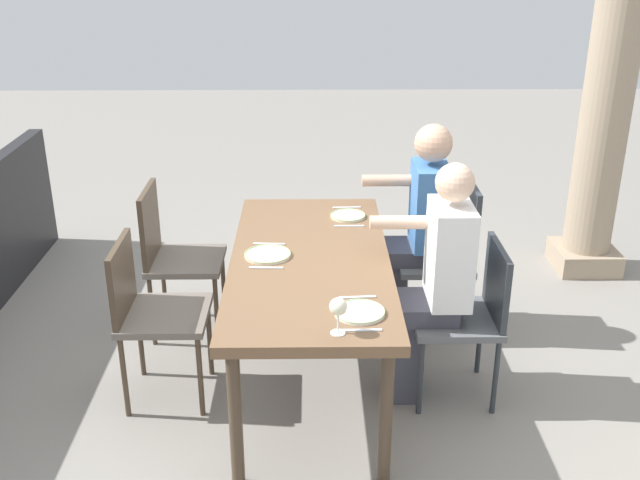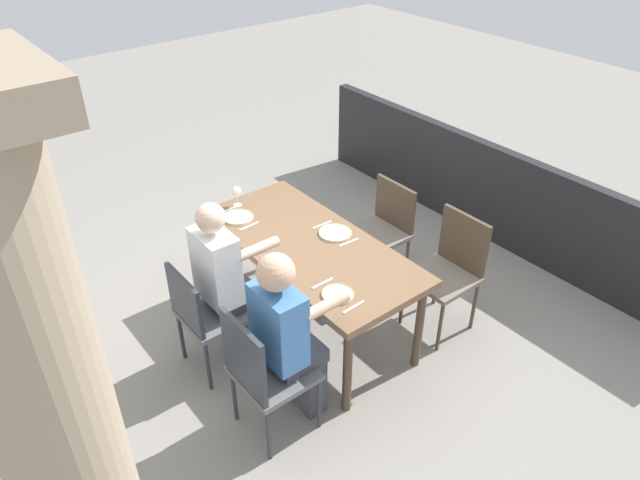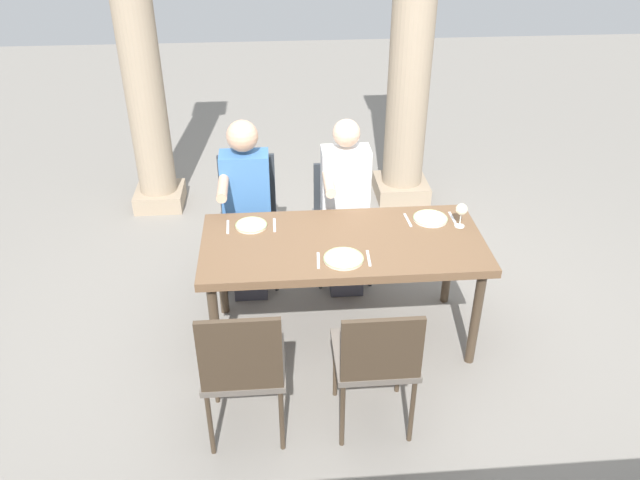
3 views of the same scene
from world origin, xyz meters
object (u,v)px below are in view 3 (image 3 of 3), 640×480
plate_0 (251,225)px  chair_west_north (248,212)px  wine_glass_2 (462,210)px  dining_table (343,250)px  stone_column_centre (411,50)px  stone_column_near (140,60)px  chair_mid_south (377,357)px  diner_woman_green (246,204)px  plate_2 (430,218)px  plate_1 (344,258)px  chair_mid_north (343,212)px  diner_man_white (346,203)px  chair_west_south (243,364)px

plate_0 → chair_west_north: bearing=94.0°
plate_0 → wine_glass_2: size_ratio=1.26×
dining_table → stone_column_centre: 2.27m
chair_west_north → stone_column_near: size_ratio=0.34×
chair_west_north → chair_mid_south: (0.71, -1.65, -0.01)m
diner_woman_green → plate_2: 1.29m
plate_1 → plate_0: bearing=141.5°
chair_mid_north → diner_man_white: size_ratio=0.66×
plate_1 → stone_column_near: bearing=123.3°
stone_column_near → stone_column_centre: (2.27, -0.00, 0.04)m
dining_table → chair_mid_south: (0.09, -0.82, -0.16)m
dining_table → wine_glass_2: size_ratio=10.83×
chair_west_north → plate_2: bearing=-26.8°
plate_2 → dining_table: bearing=-160.3°
stone_column_near → plate_1: size_ratio=11.48×
stone_column_near → diner_man_white: bearing=-41.2°
chair_mid_north → plate_1: bearing=-96.3°
plate_1 → chair_west_south: bearing=-134.2°
plate_2 → wine_glass_2: (0.17, -0.10, 0.11)m
chair_mid_north → plate_0: size_ratio=4.14×
diner_woman_green → stone_column_near: bearing=122.2°
stone_column_near → chair_mid_south: bearing=-60.9°
chair_mid_south → wine_glass_2: bearing=54.1°
plate_0 → wine_glass_2: 1.35m
chair_west_north → diner_man_white: diner_man_white is taller
plate_1 → chair_mid_south: bearing=-79.3°
diner_woman_green → plate_0: 0.42m
chair_west_south → chair_mid_north: bearing=66.8°
chair_mid_north → stone_column_near: (-1.57, 1.18, 0.86)m
chair_west_north → plate_1: bearing=-60.5°
plate_1 → wine_glass_2: (0.79, 0.33, 0.11)m
stone_column_centre → chair_west_south: bearing=-116.5°
chair_mid_south → plate_1: (-0.11, 0.60, 0.24)m
diner_woman_green → stone_column_centre: stone_column_centre is taller
plate_2 → diner_woman_green: bearing=160.9°
chair_west_south → diner_man_white: diner_man_white is taller
chair_west_south → stone_column_near: 3.07m
chair_mid_south → diner_man_white: 1.46m
chair_west_south → diner_man_white: 1.62m
plate_1 → diner_woman_green: bearing=124.9°
chair_west_north → wine_glass_2: (1.38, -0.71, 0.34)m
plate_0 → plate_1: size_ratio=0.85×
stone_column_near → stone_column_centre: stone_column_centre is taller
diner_man_white → stone_column_near: bearing=138.8°
stone_column_near → chair_mid_north: bearing=-37.0°
plate_1 → plate_2: size_ratio=1.07×
chair_west_south → chair_mid_north: 1.79m
chair_west_south → diner_man_white: (0.70, 1.46, 0.15)m
chair_west_south → plate_1: size_ratio=3.83×
chair_mid_north → chair_west_north: bearing=179.2°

